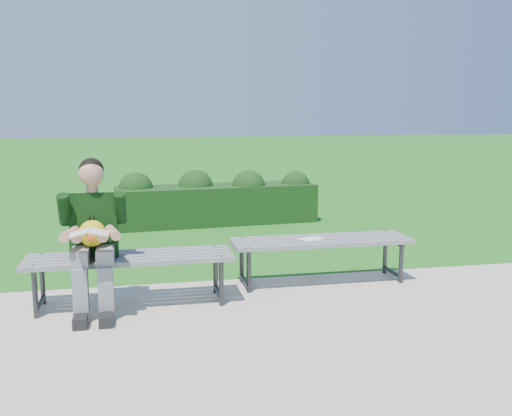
{
  "coord_description": "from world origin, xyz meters",
  "views": [
    {
      "loc": [
        -0.68,
        -5.61,
        1.69
      ],
      "look_at": [
        0.42,
        -0.32,
        0.81
      ],
      "focal_mm": 40.0,
      "sensor_mm": 36.0,
      "label": 1
    }
  ],
  "objects_px": {
    "hedge": "(216,200)",
    "seated_boy": "(93,232)",
    "bench_right": "(321,244)",
    "paper_sheet": "(312,239)",
    "bench_left": "(131,262)"
  },
  "relations": [
    {
      "from": "bench_left",
      "to": "bench_right",
      "type": "relative_size",
      "value": 1.0
    },
    {
      "from": "bench_right",
      "to": "seated_boy",
      "type": "distance_m",
      "value": 2.23
    },
    {
      "from": "seated_boy",
      "to": "hedge",
      "type": "bearing_deg",
      "value": 68.06
    },
    {
      "from": "bench_left",
      "to": "seated_boy",
      "type": "xyz_separation_m",
      "value": [
        -0.3,
        -0.09,
        0.3
      ]
    },
    {
      "from": "hedge",
      "to": "bench_right",
      "type": "height_order",
      "value": "hedge"
    },
    {
      "from": "hedge",
      "to": "bench_left",
      "type": "bearing_deg",
      "value": -108.48
    },
    {
      "from": "bench_left",
      "to": "seated_boy",
      "type": "bearing_deg",
      "value": -162.83
    },
    {
      "from": "hedge",
      "to": "seated_boy",
      "type": "height_order",
      "value": "seated_boy"
    },
    {
      "from": "hedge",
      "to": "seated_boy",
      "type": "relative_size",
      "value": 2.41
    },
    {
      "from": "bench_right",
      "to": "paper_sheet",
      "type": "xyz_separation_m",
      "value": [
        -0.1,
        0.0,
        0.06
      ]
    },
    {
      "from": "bench_right",
      "to": "seated_boy",
      "type": "relative_size",
      "value": 1.37
    },
    {
      "from": "seated_boy",
      "to": "bench_left",
      "type": "bearing_deg",
      "value": 17.17
    },
    {
      "from": "bench_right",
      "to": "seated_boy",
      "type": "height_order",
      "value": "seated_boy"
    },
    {
      "from": "bench_right",
      "to": "paper_sheet",
      "type": "distance_m",
      "value": 0.12
    },
    {
      "from": "bench_right",
      "to": "paper_sheet",
      "type": "bearing_deg",
      "value": 180.0
    }
  ]
}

